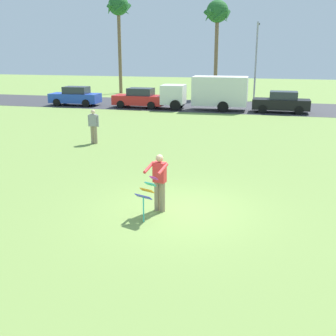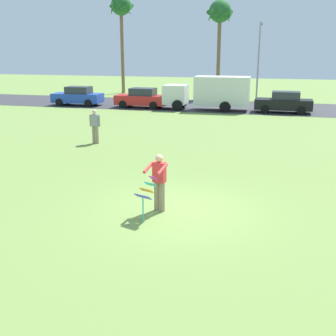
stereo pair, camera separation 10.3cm
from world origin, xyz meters
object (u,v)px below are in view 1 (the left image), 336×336
at_px(person_kite_flyer, 159,181).
at_px(parked_car_red, 139,98).
at_px(parked_truck_white_box, 209,92).
at_px(palm_tree_left_near, 118,10).
at_px(parked_car_blue, 75,96).
at_px(palm_tree_right_near, 217,16).
at_px(parked_car_black, 282,102).
at_px(streetlight_pole, 256,57).
at_px(kite_held, 147,192).
at_px(person_walker_near, 94,125).

bearing_deg(person_kite_flyer, parked_car_red, 109.44).
height_order(parked_truck_white_box, palm_tree_left_near, palm_tree_left_near).
bearing_deg(parked_car_blue, parked_car_red, -0.02).
height_order(parked_car_blue, palm_tree_right_near, palm_tree_right_near).
bearing_deg(parked_car_blue, parked_car_black, -0.01).
xyz_separation_m(parked_car_red, streetlight_pole, (8.85, 7.31, 3.22)).
height_order(kite_held, palm_tree_right_near, palm_tree_right_near).
bearing_deg(parked_truck_white_box, parked_car_red, -180.00).
bearing_deg(streetlight_pole, kite_held, -92.71).
bearing_deg(parked_truck_white_box, parked_car_black, 0.01).
distance_m(parked_car_blue, person_walker_near, 15.48).
distance_m(palm_tree_right_near, streetlight_pole, 5.84).
relative_size(kite_held, palm_tree_right_near, 0.13).
distance_m(kite_held, person_walker_near, 10.42).
height_order(parked_car_red, parked_truck_white_box, parked_truck_white_box).
bearing_deg(parked_car_black, parked_truck_white_box, -179.99).
height_order(parked_car_blue, streetlight_pole, streetlight_pole).
xyz_separation_m(parked_car_black, palm_tree_left_near, (-16.94, 10.89, 7.79)).
bearing_deg(parked_car_red, parked_car_black, 0.00).
xyz_separation_m(parked_car_blue, parked_car_black, (16.98, -0.00, 0.00)).
bearing_deg(palm_tree_right_near, parked_car_blue, -138.31).
bearing_deg(palm_tree_left_near, parked_car_blue, -90.25).
xyz_separation_m(parked_truck_white_box, parked_car_black, (5.51, 0.00, -0.64)).
height_order(parked_truck_white_box, palm_tree_right_near, palm_tree_right_near).
xyz_separation_m(person_kite_flyer, parked_car_blue, (-13.33, 21.54, -0.18)).
xyz_separation_m(parked_car_black, streetlight_pole, (-2.40, 7.31, 3.22)).
bearing_deg(person_walker_near, parked_car_black, 55.26).
bearing_deg(streetlight_pole, palm_tree_right_near, 151.56).
bearing_deg(parked_car_black, streetlight_pole, 108.21).
bearing_deg(parked_truck_white_box, palm_tree_left_near, 136.38).
relative_size(parked_truck_white_box, person_walker_near, 3.91).
height_order(parked_car_blue, palm_tree_left_near, palm_tree_left_near).
bearing_deg(parked_truck_white_box, kite_held, -85.63).
distance_m(person_kite_flyer, parked_car_blue, 25.34).
height_order(parked_car_red, streetlight_pole, streetlight_pole).
distance_m(person_kite_flyer, parked_car_red, 22.85).
xyz_separation_m(parked_car_blue, palm_tree_right_near, (10.61, 9.45, 6.93)).
bearing_deg(palm_tree_left_near, person_kite_flyer, -67.73).
relative_size(person_kite_flyer, person_walker_near, 1.00).
bearing_deg(streetlight_pole, parked_car_red, -140.46).
bearing_deg(palm_tree_right_near, parked_car_red, -117.33).
distance_m(kite_held, parked_car_blue, 25.90).
distance_m(person_kite_flyer, streetlight_pole, 29.04).
bearing_deg(parked_car_red, kite_held, -71.52).
xyz_separation_m(kite_held, parked_car_blue, (-13.18, 22.29, -0.06)).
xyz_separation_m(person_kite_flyer, palm_tree_left_near, (-13.28, 32.43, 7.61)).
relative_size(person_kite_flyer, kite_held, 1.42).
bearing_deg(parked_car_blue, person_walker_near, -60.34).
distance_m(person_kite_flyer, palm_tree_left_near, 35.86).
height_order(person_kite_flyer, person_walker_near, same).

